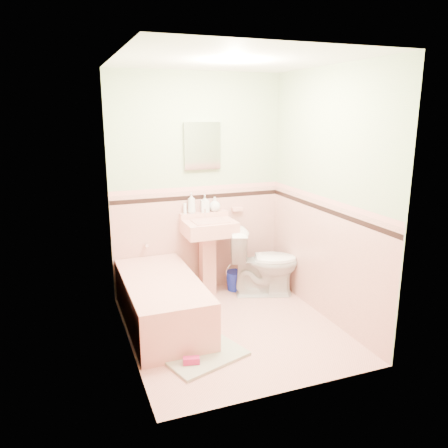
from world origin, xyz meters
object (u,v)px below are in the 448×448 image
object	(u,v)px
bathtub	(162,303)
medicine_cabinet	(202,146)
toilet	(264,262)
soap_bottle_left	(192,203)
sink	(209,258)
shoe	(191,361)
soap_bottle_mid	(205,203)
soap_bottle_right	(215,204)
bucket	(235,281)

from	to	relation	value
bathtub	medicine_cabinet	distance (m)	1.78
toilet	medicine_cabinet	bearing A→B (deg)	75.32
bathtub	soap_bottle_left	distance (m)	1.22
sink	toilet	distance (m)	0.63
bathtub	sink	bearing A→B (deg)	37.93
sink	shoe	bearing A→B (deg)	-114.64
soap_bottle_mid	shoe	size ratio (longest dim) A/B	1.47
sink	shoe	size ratio (longest dim) A/B	6.46
bathtub	toilet	xyz separation A→B (m)	(1.28, 0.34, 0.16)
bathtub	sink	xyz separation A→B (m)	(0.68, 0.53, 0.22)
shoe	medicine_cabinet	bearing A→B (deg)	81.09
bathtub	soap_bottle_mid	size ratio (longest dim) A/B	7.41
medicine_cabinet	soap_bottle_mid	world-z (taller)	medicine_cabinet
soap_bottle_right	toilet	distance (m)	0.88
bathtub	shoe	distance (m)	0.86
bucket	bathtub	bearing A→B (deg)	-150.77
sink	bucket	world-z (taller)	sink
sink	toilet	world-z (taller)	sink
bathtub	bucket	size ratio (longest dim) A/B	6.61
soap_bottle_mid	shoe	distance (m)	1.95
sink	medicine_cabinet	distance (m)	1.27
soap_bottle_mid	bucket	bearing A→B (deg)	-23.41
sink	soap_bottle_mid	xyz separation A→B (m)	(0.01, 0.18, 0.61)
toilet	shoe	size ratio (longest dim) A/B	5.67
medicine_cabinet	soap_bottle_mid	size ratio (longest dim) A/B	2.56
bathtub	sink	size ratio (longest dim) A/B	1.69
toilet	bathtub	bearing A→B (deg)	123.78
bathtub	toilet	world-z (taller)	toilet
soap_bottle_right	shoe	world-z (taller)	soap_bottle_right
soap_bottle_mid	bathtub	bearing A→B (deg)	-134.31
sink	soap_bottle_left	distance (m)	0.66
shoe	soap_bottle_left	bearing A→B (deg)	85.48
medicine_cabinet	shoe	distance (m)	2.37
sink	shoe	world-z (taller)	sink
soap_bottle_right	soap_bottle_mid	bearing A→B (deg)	180.00
soap_bottle_right	shoe	size ratio (longest dim) A/B	1.21
soap_bottle_left	soap_bottle_right	world-z (taller)	soap_bottle_left
soap_bottle_right	bucket	bearing A→B (deg)	-34.51
bathtub	soap_bottle_right	size ratio (longest dim) A/B	8.98
soap_bottle_mid	bucket	distance (m)	1.00
bucket	shoe	world-z (taller)	bucket
bucket	soap_bottle_left	bearing A→B (deg)	163.79
soap_bottle_right	toilet	bearing A→B (deg)	-38.22
bathtub	soap_bottle_left	world-z (taller)	soap_bottle_left
sink	soap_bottle_mid	distance (m)	0.63
soap_bottle_right	shoe	bearing A→B (deg)	-116.17
medicine_cabinet	soap_bottle_right	xyz separation A→B (m)	(0.13, -0.03, -0.67)
soap_bottle_left	soap_bottle_right	distance (m)	0.28
sink	medicine_cabinet	bearing A→B (deg)	90.00
medicine_cabinet	shoe	xyz separation A→B (m)	(-0.63, -1.58, -1.65)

